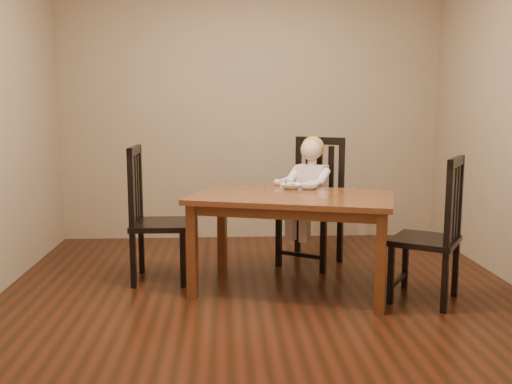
{
  "coord_description": "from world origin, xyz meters",
  "views": [
    {
      "loc": [
        -0.28,
        -4.07,
        1.42
      ],
      "look_at": [
        -0.04,
        0.25,
        0.76
      ],
      "focal_mm": 40.0,
      "sensor_mm": 36.0,
      "label": 1
    }
  ],
  "objects": [
    {
      "name": "bowl_peas",
      "position": [
        0.26,
        0.49,
        0.77
      ],
      "size": [
        0.2,
        0.2,
        0.04
      ],
      "primitive_type": "imported",
      "rotation": [
        0.0,
        0.0,
        -0.16
      ],
      "color": "white",
      "rests_on": "dining_table"
    },
    {
      "name": "toddler",
      "position": [
        0.48,
        0.89,
        0.7
      ],
      "size": [
        0.53,
        0.56,
        0.6
      ],
      "primitive_type": null,
      "rotation": [
        0.0,
        0.0,
        2.58
      ],
      "color": "white",
      "rests_on": "chair_child"
    },
    {
      "name": "fork",
      "position": [
        0.21,
        0.48,
        0.79
      ],
      "size": [
        0.03,
        0.12,
        0.05
      ],
      "rotation": [
        0.0,
        0.0,
        0.04
      ],
      "color": "silver",
      "rests_on": "bowl_peas"
    },
    {
      "name": "chair_right",
      "position": [
        1.21,
        -0.14,
        0.51
      ],
      "size": [
        0.61,
        0.62,
        1.06
      ],
      "rotation": [
        0.0,
        0.0,
        1.0
      ],
      "color": "black",
      "rests_on": "room"
    },
    {
      "name": "room",
      "position": [
        0.0,
        0.0,
        1.35
      ],
      "size": [
        4.01,
        4.01,
        2.71
      ],
      "color": "#3D180C",
      "rests_on": "ground"
    },
    {
      "name": "chair_left",
      "position": [
        -0.86,
        0.49,
        0.53
      ],
      "size": [
        0.46,
        0.48,
        1.1
      ],
      "rotation": [
        0.0,
        0.0,
        -1.59
      ],
      "color": "black",
      "rests_on": "room"
    },
    {
      "name": "bowl_veg",
      "position": [
        0.4,
        0.46,
        0.77
      ],
      "size": [
        0.18,
        0.18,
        0.05
      ],
      "primitive_type": "imported",
      "rotation": [
        0.0,
        0.0,
        -0.14
      ],
      "color": "white",
      "rests_on": "dining_table"
    },
    {
      "name": "dining_table",
      "position": [
        0.23,
        0.19,
        0.66
      ],
      "size": [
        1.69,
        1.29,
        0.75
      ],
      "rotation": [
        0.0,
        0.0,
        -0.29
      ],
      "color": "#4D2112",
      "rests_on": "room"
    },
    {
      "name": "chair_child",
      "position": [
        0.51,
        0.93,
        0.54
      ],
      "size": [
        0.66,
        0.66,
        1.14
      ],
      "rotation": [
        0.0,
        0.0,
        2.58
      ],
      "color": "black",
      "rests_on": "room"
    }
  ]
}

